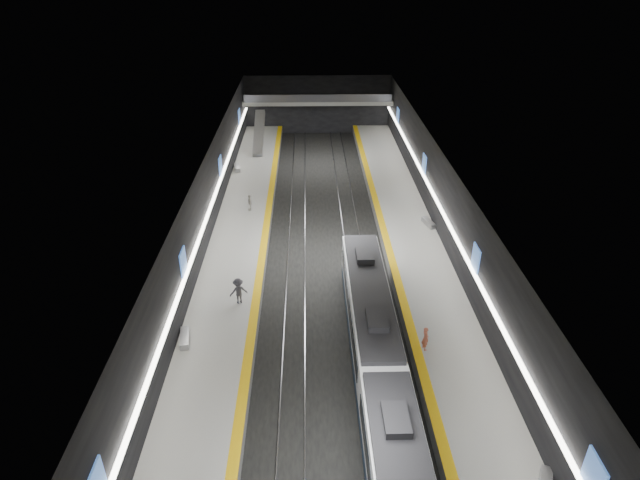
{
  "coord_description": "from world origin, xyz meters",
  "views": [
    {
      "loc": [
        -1.45,
        -38.95,
        23.37
      ],
      "look_at": [
        -0.52,
        -0.61,
        2.2
      ],
      "focal_mm": 30.0,
      "sensor_mm": 36.0,
      "label": 1
    }
  ],
  "objects_px": {
    "bench_left_near": "(185,338)",
    "passenger_right_a": "(425,339)",
    "escalator": "(259,133)",
    "passenger_left_a": "(250,203)",
    "train": "(383,391)",
    "bench_right_far": "(429,223)",
    "bench_left_far": "(237,168)",
    "passenger_left_b": "(239,291)"
  },
  "relations": [
    {
      "from": "train",
      "to": "bench_left_near",
      "type": "height_order",
      "value": "train"
    },
    {
      "from": "passenger_left_a",
      "to": "bench_left_far",
      "type": "bearing_deg",
      "value": -176.7
    },
    {
      "from": "passenger_left_b",
      "to": "escalator",
      "type": "bearing_deg",
      "value": -107.97
    },
    {
      "from": "bench_left_far",
      "to": "passenger_left_a",
      "type": "height_order",
      "value": "passenger_left_a"
    },
    {
      "from": "passenger_left_b",
      "to": "passenger_left_a",
      "type": "bearing_deg",
      "value": -107.53
    },
    {
      "from": "bench_right_far",
      "to": "passenger_left_a",
      "type": "height_order",
      "value": "passenger_left_a"
    },
    {
      "from": "passenger_right_a",
      "to": "passenger_left_b",
      "type": "bearing_deg",
      "value": 53.74
    },
    {
      "from": "train",
      "to": "escalator",
      "type": "bearing_deg",
      "value": 102.9
    },
    {
      "from": "train",
      "to": "bench_left_far",
      "type": "distance_m",
      "value": 38.0
    },
    {
      "from": "bench_left_near",
      "to": "bench_left_far",
      "type": "distance_m",
      "value": 30.11
    },
    {
      "from": "bench_left_near",
      "to": "passenger_left_b",
      "type": "height_order",
      "value": "passenger_left_b"
    },
    {
      "from": "bench_left_far",
      "to": "bench_left_near",
      "type": "bearing_deg",
      "value": -101.91
    },
    {
      "from": "train",
      "to": "bench_left_far",
      "type": "xyz_separation_m",
      "value": [
        -12.0,
        36.04,
        -0.96
      ]
    },
    {
      "from": "escalator",
      "to": "bench_left_near",
      "type": "bearing_deg",
      "value": -93.03
    },
    {
      "from": "passenger_right_a",
      "to": "bench_left_far",
      "type": "bearing_deg",
      "value": 13.24
    },
    {
      "from": "escalator",
      "to": "passenger_left_a",
      "type": "bearing_deg",
      "value": -88.58
    },
    {
      "from": "bench_left_far",
      "to": "passenger_right_a",
      "type": "xyz_separation_m",
      "value": [
        15.28,
        -31.23,
        0.59
      ]
    },
    {
      "from": "train",
      "to": "bench_left_near",
      "type": "bearing_deg",
      "value": 153.71
    },
    {
      "from": "escalator",
      "to": "passenger_left_b",
      "type": "height_order",
      "value": "escalator"
    },
    {
      "from": "escalator",
      "to": "passenger_left_a",
      "type": "relative_size",
      "value": 4.99
    },
    {
      "from": "passenger_left_a",
      "to": "bench_left_near",
      "type": "bearing_deg",
      "value": -16.86
    },
    {
      "from": "escalator",
      "to": "bench_right_far",
      "type": "distance_m",
      "value": 27.75
    },
    {
      "from": "train",
      "to": "bench_right_far",
      "type": "height_order",
      "value": "train"
    },
    {
      "from": "bench_left_near",
      "to": "passenger_left_a",
      "type": "relative_size",
      "value": 1.22
    },
    {
      "from": "bench_left_far",
      "to": "passenger_left_b",
      "type": "relative_size",
      "value": 0.99
    },
    {
      "from": "escalator",
      "to": "bench_left_near",
      "type": "relative_size",
      "value": 4.1
    },
    {
      "from": "train",
      "to": "bench_left_near",
      "type": "relative_size",
      "value": 15.39
    },
    {
      "from": "bench_left_near",
      "to": "escalator",
      "type": "bearing_deg",
      "value": 76.82
    },
    {
      "from": "bench_left_near",
      "to": "passenger_right_a",
      "type": "distance_m",
      "value": 15.33
    },
    {
      "from": "bench_right_far",
      "to": "passenger_left_b",
      "type": "bearing_deg",
      "value": -158.71
    },
    {
      "from": "passenger_left_a",
      "to": "train",
      "type": "bearing_deg",
      "value": 10.96
    },
    {
      "from": "bench_left_far",
      "to": "passenger_left_a",
      "type": "xyz_separation_m",
      "value": [
        2.46,
        -10.67,
        0.56
      ]
    },
    {
      "from": "bench_left_far",
      "to": "passenger_right_a",
      "type": "relative_size",
      "value": 1.19
    },
    {
      "from": "escalator",
      "to": "passenger_left_b",
      "type": "xyz_separation_m",
      "value": [
        1.05,
        -33.57,
        -0.91
      ]
    },
    {
      "from": "bench_left_far",
      "to": "passenger_left_b",
      "type": "xyz_separation_m",
      "value": [
        3.05,
        -25.93,
        0.75
      ]
    },
    {
      "from": "bench_right_far",
      "to": "passenger_left_a",
      "type": "relative_size",
      "value": 1.2
    },
    {
      "from": "bench_right_far",
      "to": "passenger_left_b",
      "type": "relative_size",
      "value": 0.97
    },
    {
      "from": "passenger_left_b",
      "to": "bench_left_far",
      "type": "bearing_deg",
      "value": -103.05
    },
    {
      "from": "escalator",
      "to": "passenger_left_b",
      "type": "distance_m",
      "value": 33.6
    },
    {
      "from": "passenger_left_a",
      "to": "passenger_left_b",
      "type": "height_order",
      "value": "passenger_left_b"
    },
    {
      "from": "bench_left_near",
      "to": "passenger_left_b",
      "type": "distance_m",
      "value": 5.23
    },
    {
      "from": "bench_left_near",
      "to": "bench_right_far",
      "type": "relative_size",
      "value": 1.01
    }
  ]
}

